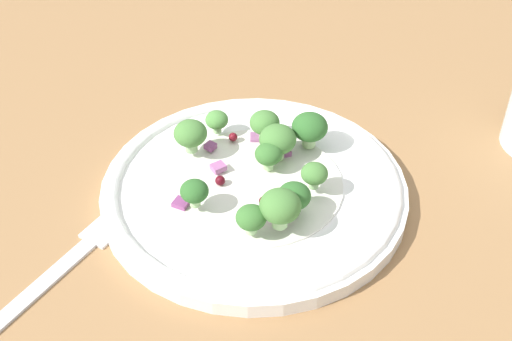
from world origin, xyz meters
The scene contains 24 objects.
ground_plane centered at (0.00, 0.00, -1.00)cm, with size 180.00×180.00×2.00cm, color olive.
plate centered at (2.20, 0.15, 0.86)cm, with size 24.00×24.00×1.70cm.
dressing_pool centered at (2.20, 0.15, 1.30)cm, with size 13.92×13.92×0.20cm, color white.
broccoli_floret_0 centered at (-1.07, -5.20, 3.61)cm, with size 2.70×2.70×2.73cm.
broccoli_floret_1 centered at (5.40, -4.25, 3.25)cm, with size 2.13×2.13×2.15cm.
broccoli_floret_2 centered at (-2.60, 4.37, 3.33)cm, with size 2.97×2.97×3.00cm.
broccoli_floret_3 centered at (3.13, 4.58, 3.26)cm, with size 2.07×2.07×2.10cm.
broccoli_floret_4 centered at (7.36, 2.02, 3.77)cm, with size 2.99×2.99×3.03cm.
broccoli_floret_5 centered at (-0.96, 1.78, 3.25)cm, with size 2.98×2.98×3.02cm.
broccoli_floret_6 centered at (7.94, 0.24, 3.17)cm, with size 2.21×2.21×2.24cm.
broccoli_floret_7 centered at (5.60, 3.04, 3.18)cm, with size 2.47×2.47×2.50cm.
broccoli_floret_8 centered at (0.59, 1.08, 3.00)cm, with size 2.18×2.18×2.21cm.
broccoli_floret_9 centered at (-4.04, -3.35, 2.84)cm, with size 1.94×1.94×1.97cm.
broccoli_floret_10 centered at (-3.59, 0.67, 2.96)cm, with size 2.51×2.51×2.54cm.
cranberry_0 centered at (2.46, -2.63, 1.82)cm, with size 0.79×0.79×0.79cm, color #4C0A14.
cranberry_1 centered at (-3.03, -1.94, 1.89)cm, with size 0.74×0.74×0.74cm, color maroon.
cranberry_2 centered at (4.91, 0.85, 2.00)cm, with size 0.84×0.84×0.84cm, color #4C0A14.
onion_bit_0 centered at (5.95, 1.97, 1.98)cm, with size 1.35×1.10×0.56cm, color #A35B93.
onion_bit_1 centered at (-1.54, 2.36, 1.61)cm, with size 1.01×0.92×0.56cm, color #934C84.
onion_bit_2 centered at (0.89, -2.89, 1.85)cm, with size 1.08×0.94×0.46cm, color #A35B93.
onion_bit_3 centered at (-3.57, 0.39, 1.46)cm, with size 1.16×1.07×0.31cm, color #A35B93.
onion_bit_4 centered at (4.86, -5.40, 1.52)cm, with size 1.14×1.08×0.49cm, color #843D75.
onion_bit_5 centered at (-1.73, -3.73, 1.89)cm, with size 0.80×0.80×0.46cm, color #843D75.
fork centered at (11.63, -14.19, 0.25)cm, with size 16.91×11.04×0.50cm.
Camera 1 is at (43.17, 1.52, 37.39)cm, focal length 49.04 mm.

